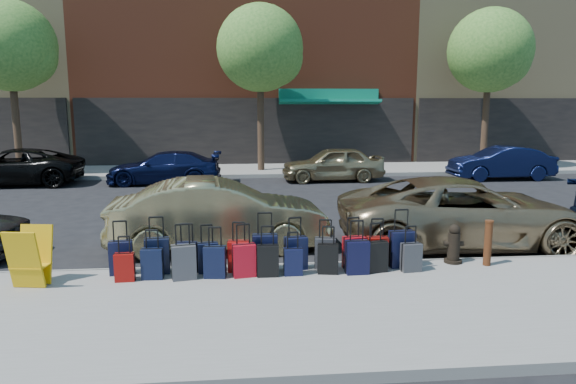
{
  "coord_description": "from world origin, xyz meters",
  "views": [
    {
      "loc": [
        -0.47,
        -13.7,
        3.11
      ],
      "look_at": [
        0.69,
        -1.5,
        1.0
      ],
      "focal_mm": 32.0,
      "sensor_mm": 36.0,
      "label": 1
    }
  ],
  "objects": [
    {
      "name": "suitcase_back_3",
      "position": [
        -0.92,
        -5.12,
        0.43
      ],
      "size": [
        0.39,
        0.26,
        0.89
      ],
      "rotation": [
        0.0,
        0.0,
        -0.11
      ],
      "color": "black",
      "rests_on": "sidewalk_near"
    },
    {
      "name": "suitcase_front_5",
      "position": [
        -0.04,
        -4.84,
        0.48
      ],
      "size": [
        0.45,
        0.25,
        1.06
      ],
      "rotation": [
        0.0,
        0.0,
        -0.03
      ],
      "color": "black",
      "rests_on": "sidewalk_near"
    },
    {
      "name": "tree_right",
      "position": [
        11.14,
        9.5,
        5.41
      ],
      "size": [
        3.8,
        3.8,
        7.27
      ],
      "color": "black",
      "rests_on": "sidewalk_far"
    },
    {
      "name": "curb_near",
      "position": [
        0.0,
        -4.48,
        0.07
      ],
      "size": [
        60.0,
        0.08,
        0.15
      ],
      "primitive_type": "cube",
      "color": "gray",
      "rests_on": "ground"
    },
    {
      "name": "suitcase_front_2",
      "position": [
        -1.43,
        -4.8,
        0.43
      ],
      "size": [
        0.38,
        0.24,
        0.89
      ],
      "rotation": [
        0.0,
        0.0,
        -0.1
      ],
      "color": "black",
      "rests_on": "sidewalk_near"
    },
    {
      "name": "suitcase_back_9",
      "position": [
        1.93,
        -5.08,
        0.43
      ],
      "size": [
        0.4,
        0.28,
        0.89
      ],
      "rotation": [
        0.0,
        0.0,
        0.19
      ],
      "color": "black",
      "rests_on": "sidewalk_near"
    },
    {
      "name": "suitcase_back_10",
      "position": [
        2.55,
        -5.12,
        0.41
      ],
      "size": [
        0.36,
        0.23,
        0.83
      ],
      "rotation": [
        0.0,
        0.0,
        0.1
      ],
      "color": "#323337",
      "rests_on": "sidewalk_near"
    },
    {
      "name": "ground",
      "position": [
        0.0,
        0.0,
        0.0
      ],
      "size": [
        120.0,
        120.0,
        0.0
      ],
      "primitive_type": "plane",
      "color": "black",
      "rests_on": "ground"
    },
    {
      "name": "suitcase_front_6",
      "position": [
        0.51,
        -4.81,
        0.45
      ],
      "size": [
        0.43,
        0.29,
        0.96
      ],
      "rotation": [
        0.0,
        0.0,
        0.19
      ],
      "color": "black",
      "rests_on": "sidewalk_near"
    },
    {
      "name": "suitcase_front_1",
      "position": [
        -1.95,
        -4.8,
        0.47
      ],
      "size": [
        0.44,
        0.28,
        1.01
      ],
      "rotation": [
        0.0,
        0.0,
        0.11
      ],
      "color": "black",
      "rests_on": "sidewalk_near"
    },
    {
      "name": "suitcase_front_9",
      "position": [
        2.01,
        -4.83,
        0.44
      ],
      "size": [
        0.39,
        0.24,
        0.91
      ],
      "rotation": [
        0.0,
        0.0,
        -0.08
      ],
      "color": "maroon",
      "rests_on": "sidewalk_near"
    },
    {
      "name": "suitcase_back_8",
      "position": [
        1.56,
        -5.15,
        0.45
      ],
      "size": [
        0.41,
        0.25,
        0.95
      ],
      "rotation": [
        0.0,
        0.0,
        0.04
      ],
      "color": "black",
      "rests_on": "sidewalk_near"
    },
    {
      "name": "suitcase_front_10",
      "position": [
        2.46,
        -4.85,
        0.49
      ],
      "size": [
        0.46,
        0.28,
        1.07
      ],
      "rotation": [
        0.0,
        0.0,
        0.08
      ],
      "color": "black",
      "rests_on": "sidewalk_near"
    },
    {
      "name": "car_near_2",
      "position": [
        4.42,
        -3.09,
        0.76
      ],
      "size": [
        5.56,
        2.75,
        1.52
      ],
      "primitive_type": "imported",
      "rotation": [
        0.0,
        0.0,
        1.53
      ],
      "color": "#8E7857",
      "rests_on": "ground"
    },
    {
      "name": "sidewalk_near",
      "position": [
        0.0,
        -6.5,
        0.07
      ],
      "size": [
        60.0,
        4.0,
        0.15
      ],
      "primitive_type": "cube",
      "color": "gray",
      "rests_on": "ground"
    },
    {
      "name": "suitcase_front_0",
      "position": [
        -2.57,
        -4.79,
        0.45
      ],
      "size": [
        0.42,
        0.26,
        0.95
      ],
      "rotation": [
        0.0,
        0.0,
        0.12
      ],
      "color": "black",
      "rests_on": "sidewalk_near"
    },
    {
      "name": "car_near_1",
      "position": [
        -0.92,
        -2.87,
        0.76
      ],
      "size": [
        4.72,
        1.93,
        1.52
      ],
      "primitive_type": "imported",
      "rotation": [
        0.0,
        0.0,
        1.64
      ],
      "color": "tan",
      "rests_on": "ground"
    },
    {
      "name": "suitcase_back_4",
      "position": [
        -0.42,
        -5.12,
        0.44
      ],
      "size": [
        0.42,
        0.29,
        0.92
      ],
      "rotation": [
        0.0,
        0.0,
        0.16
      ],
      "color": "#AA0A19",
      "rests_on": "sidewalk_near"
    },
    {
      "name": "sidewalk_far",
      "position": [
        0.0,
        10.0,
        0.07
      ],
      "size": [
        60.0,
        4.0,
        0.15
      ],
      "primitive_type": "cube",
      "color": "gray",
      "rests_on": "ground"
    },
    {
      "name": "suitcase_back_1",
      "position": [
        -1.99,
        -5.09,
        0.42
      ],
      "size": [
        0.36,
        0.22,
        0.85
      ],
      "rotation": [
        0.0,
        0.0,
        -0.02
      ],
      "color": "black",
      "rests_on": "sidewalk_near"
    },
    {
      "name": "car_far_1",
      "position": [
        -3.42,
        6.63,
        0.64
      ],
      "size": [
        4.44,
        1.88,
        1.28
      ],
      "primitive_type": "imported",
      "rotation": [
        0.0,
        0.0,
        -1.59
      ],
      "color": "#0B1234",
      "rests_on": "ground"
    },
    {
      "name": "fire_hydrant",
      "position": [
        3.52,
        -4.7,
        0.49
      ],
      "size": [
        0.38,
        0.33,
        0.74
      ],
      "rotation": [
        0.0,
        0.0,
        -0.12
      ],
      "color": "black",
      "rests_on": "sidewalk_near"
    },
    {
      "name": "suitcase_back_7",
      "position": [
        1.05,
        -5.09,
        0.41
      ],
      "size": [
        0.38,
        0.26,
        0.85
      ],
      "rotation": [
        0.0,
        0.0,
        -0.17
      ],
      "color": "black",
      "rests_on": "sidewalk_near"
    },
    {
      "name": "tree_center",
      "position": [
        0.64,
        9.5,
        5.41
      ],
      "size": [
        3.8,
        3.8,
        7.27
      ],
      "color": "black",
      "rests_on": "sidewalk_far"
    },
    {
      "name": "car_far_3",
      "position": [
        10.33,
        6.54,
        0.69
      ],
      "size": [
        4.19,
        1.47,
        1.38
      ],
      "primitive_type": "imported",
      "rotation": [
        0.0,
        0.0,
        -1.57
      ],
      "color": "#0B1334",
      "rests_on": "ground"
    },
    {
      "name": "car_far_0",
      "position": [
        -9.19,
        6.86,
        0.7
      ],
      "size": [
        5.17,
        2.55,
        1.41
      ],
      "primitive_type": "imported",
      "rotation": [
        0.0,
        0.0,
        -1.53
      ],
      "color": "black",
      "rests_on": "ground"
    },
    {
      "name": "suitcase_front_3",
      "position": [
        -1.06,
        -4.83,
        0.42
      ],
      "size": [
        0.39,
        0.26,
        0.86
      ],
      "rotation": [
        0.0,
        0.0,
        0.19
      ],
      "color": "black",
      "rests_on": "sidewalk_near"
    },
    {
      "name": "suitcase_front_4",
      "position": [
        -0.52,
        -4.85,
        0.43
      ],
      "size": [
        0.39,
        0.24,
        0.9
      ],
      "rotation": [
        0.0,
        0.0,
        -0.11
      ],
      "color": "#A20B0A",
      "rests_on": "sidewalk_near"
    },
    {
      "name": "bollard",
      "position": [
        4.07,
        -4.92,
        0.59
      ],
      "size": [
        0.16,
        0.16,
        0.85
      ],
      "color": "#38190C",
      "rests_on": "sidewalk_near"
    },
    {
      "name": "car_far_2",
      "position": [
        3.29,
        6.77,
        0.7
      ],
      "size": [
        4.16,
        1.77,
        1.4
      ],
      "primitive_type": "imported",
      "rotation": [
        0.0,
        0.0,
        -1.54
      ],
      "color": "#95835B",
      "rests_on": "ground"
    },
    {
      "name": "suitcase_back_5",
      "position": [
        -0.01,
        -5.13,
        0.43
      ],
      "size": [
        0.37,
        0.22,
        0.89
      ],
      "rotation": [
        0.0,
        0.0,
        -0.0
      ],
      "color": "black",
      "rests_on": "sidewalk_near"
    },
    {
      "name": "building_right",
      "position": [
        16.0,
        17.99,
        8.98
      ],
      "size": [
        15.0,
        12.12,
        18.0
      ],
      "color": "#9A875E",
      "rests_on": "ground"
    },
    {
      "name": "curb_far",
      "position": [
        0.0,
        7.98,
        0.07
      ],
      "size": [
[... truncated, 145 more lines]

